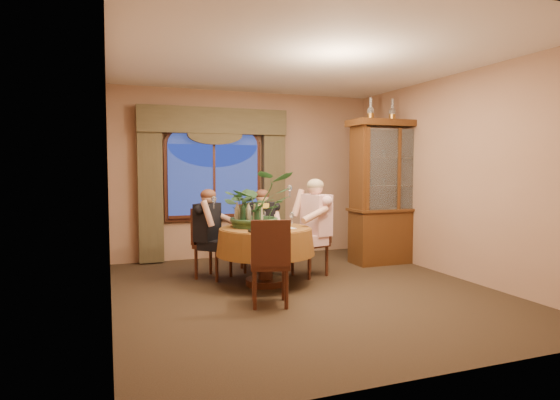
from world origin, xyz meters
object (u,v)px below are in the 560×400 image
object	(u,v)px
person_back	(207,234)
wine_bottle_4	(248,215)
centerpiece_plant	(257,180)
person_scarf	(262,230)
oil_lamp_center	(392,110)
oil_lamp_right	(413,111)
chair_back_right	(255,238)
wine_bottle_0	(243,215)
oil_lamp_left	(371,109)
wine_bottle_3	(245,214)
chair_back	(213,243)
china_cabinet	(391,192)
chair_front_left	(270,262)
olive_bowl	(271,226)
wine_bottle_2	(257,216)
stoneware_vase	(258,216)
wine_bottle_1	(237,215)
person_pink	(316,228)
chair_right	(310,242)
dining_table	(266,256)

from	to	relation	value
person_back	wine_bottle_4	bearing A→B (deg)	79.60
wine_bottle_4	centerpiece_plant	bearing A→B (deg)	34.80
person_scarf	wine_bottle_4	bearing A→B (deg)	75.48
person_scarf	centerpiece_plant	distance (m)	1.05
oil_lamp_center	oil_lamp_right	distance (m)	0.39
chair_back_right	wine_bottle_0	xyz separation A→B (m)	(-0.42, -0.86, 0.44)
oil_lamp_left	wine_bottle_3	size ratio (longest dim) A/B	1.03
wine_bottle_0	wine_bottle_3	bearing A→B (deg)	61.79
chair_back	wine_bottle_0	bearing A→B (deg)	70.84
china_cabinet	chair_front_left	xyz separation A→B (m)	(-2.58, -1.55, -0.65)
olive_bowl	wine_bottle_0	distance (m)	0.39
oil_lamp_right	wine_bottle_2	distance (m)	3.34
oil_lamp_right	wine_bottle_0	world-z (taller)	oil_lamp_right
stoneware_vase	chair_back_right	bearing A→B (deg)	76.04
wine_bottle_0	wine_bottle_2	size ratio (longest dim) A/B	1.00
oil_lamp_right	wine_bottle_1	world-z (taller)	oil_lamp_right
chair_back_right	chair_back	world-z (taller)	same
wine_bottle_2	stoneware_vase	bearing A→B (deg)	68.81
china_cabinet	wine_bottle_4	xyz separation A→B (m)	(-2.56, -0.65, -0.21)
chair_front_left	olive_bowl	xyz separation A→B (m)	(0.29, 0.80, 0.29)
oil_lamp_left	wine_bottle_1	distance (m)	2.81
person_scarf	chair_back	bearing A→B (deg)	29.73
oil_lamp_center	chair_back_right	xyz separation A→B (m)	(-2.22, 0.19, -1.95)
person_scarf	olive_bowl	xyz separation A→B (m)	(-0.16, -0.87, 0.17)
chair_back	olive_bowl	size ratio (longest dim) A/B	6.44
centerpiece_plant	wine_bottle_1	distance (m)	0.52
person_back	wine_bottle_2	xyz separation A→B (m)	(0.50, -0.66, 0.30)
person_pink	person_scarf	world-z (taller)	person_pink
chair_front_left	person_pink	bearing A→B (deg)	60.86
oil_lamp_center	person_scarf	distance (m)	2.81
person_pink	wine_bottle_0	bearing A→B (deg)	85.89
china_cabinet	person_back	bearing A→B (deg)	-177.88
person_pink	centerpiece_plant	xyz separation A→B (m)	(-0.89, -0.06, 0.68)
centerpiece_plant	wine_bottle_3	distance (m)	0.47
person_pink	stoneware_vase	world-z (taller)	person_pink
chair_right	olive_bowl	xyz separation A→B (m)	(-0.69, -0.34, 0.29)
dining_table	person_pink	world-z (taller)	person_pink
person_back	person_scarf	world-z (taller)	person_back
centerpiece_plant	person_scarf	bearing A→B (deg)	66.30
oil_lamp_right	wine_bottle_2	size ratio (longest dim) A/B	1.03
wine_bottle_2	chair_front_left	bearing A→B (deg)	-97.27
chair_back	centerpiece_plant	world-z (taller)	centerpiece_plant
person_scarf	wine_bottle_3	size ratio (longest dim) A/B	3.66
china_cabinet	wine_bottle_4	world-z (taller)	china_cabinet
oil_lamp_left	chair_right	distance (m)	2.33
oil_lamp_center	centerpiece_plant	size ratio (longest dim) A/B	0.32
wine_bottle_4	person_pink	bearing A→B (deg)	9.04
chair_right	centerpiece_plant	xyz separation A→B (m)	(-0.82, -0.14, 0.88)
chair_back_right	chair_back	size ratio (longest dim) A/B	1.00
person_back	wine_bottle_2	distance (m)	0.88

